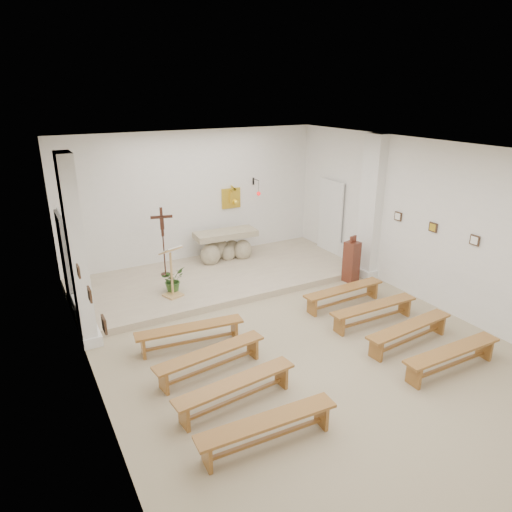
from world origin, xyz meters
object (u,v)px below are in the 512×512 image
bench_left_front (190,332)px  altar (225,247)px  bench_right_fourth (452,355)px  bench_right_front (344,292)px  bench_right_third (409,330)px  bench_left_third (236,387)px  bench_right_second (374,310)px  bench_left_second (211,357)px  donation_pedestal (351,261)px  lectern (172,272)px  crucifix_stand (163,237)px  bench_left_fourth (268,426)px

bench_left_front → altar: bearing=63.2°
altar → bench_left_front: bearing=-120.7°
bench_right_fourth → bench_right_front: bearing=90.6°
bench_right_fourth → bench_right_third: bearing=90.6°
bench_right_third → bench_right_fourth: bearing=-94.4°
bench_left_front → bench_left_third: same height
bench_right_second → bench_right_front: bearing=90.7°
altar → bench_left_second: bearing=-114.8°
donation_pedestal → bench_right_front: 1.44m
bench_left_second → bench_right_third: same height
bench_right_third → lectern: bearing=125.6°
lectern → bench_right_front: (3.19, -1.93, -0.42)m
bench_left_third → bench_right_third: bearing=-5.7°
bench_right_front → altar: bearing=107.0°
donation_pedestal → bench_left_front: (-4.56, -0.99, -0.20)m
altar → donation_pedestal: donation_pedestal is taller
lectern → bench_right_second: size_ratio=0.60×
lectern → bench_right_front: lectern is taller
altar → crucifix_stand: (-1.76, -0.30, 0.65)m
crucifix_stand → bench_right_front: (2.95, -3.21, -0.82)m
donation_pedestal → bench_left_front: 4.67m
bench_left_second → bench_right_fourth: 4.00m
bench_left_second → bench_right_front: bearing=7.7°
donation_pedestal → bench_right_front: donation_pedestal is taller
donation_pedestal → bench_left_fourth: bearing=-151.6°
bench_left_third → bench_right_front: bearing=22.3°
crucifix_stand → bench_right_front: size_ratio=0.86×
altar → lectern: 2.56m
lectern → donation_pedestal: lectern is taller
altar → bench_right_front: (1.19, -3.51, -0.16)m
lectern → bench_right_second: bearing=-61.3°
bench_left_fourth → bench_right_fourth: same height
crucifix_stand → bench_right_second: size_ratio=0.86×
bench_left_second → bench_right_second: same height
crucifix_stand → bench_right_fourth: bearing=-50.8°
lectern → bench_left_second: size_ratio=0.59×
donation_pedestal → bench_right_fourth: 3.94m
crucifix_stand → bench_right_third: 5.94m
bench_right_third → donation_pedestal: bearing=66.0°
bench_left_third → bench_right_third: (3.54, 0.00, 0.00)m
altar → crucifix_stand: crucifix_stand is taller
bench_right_front → bench_left_fourth: same height
lectern → bench_left_third: size_ratio=0.59×
altar → bench_right_front: altar is taller
bench_right_second → bench_right_third: bearing=-89.3°
altar → crucifix_stand: size_ratio=0.99×
crucifix_stand → bench_right_fourth: crucifix_stand is taller
bench_right_front → bench_right_third: bearing=-91.7°
bench_left_front → bench_left_second: 0.94m
bench_left_third → bench_right_third: 3.54m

